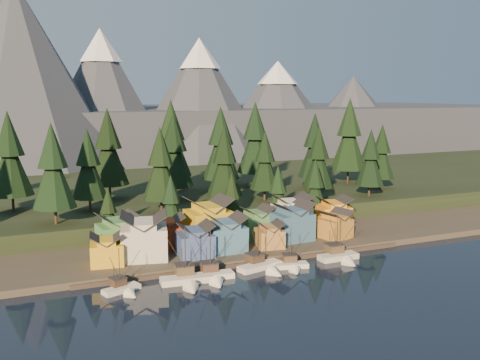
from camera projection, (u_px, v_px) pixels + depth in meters
name	position (u px, v px, depth m)	size (l,w,h in m)	color
ground	(282.00, 287.00, 108.48)	(500.00, 500.00, 0.00)	black
shore_strip	(215.00, 236.00, 144.77)	(400.00, 50.00, 1.50)	#3D372D
hillside	(166.00, 195.00, 189.91)	(420.00, 100.00, 6.00)	black
dock	(250.00, 261.00, 123.42)	(80.00, 4.00, 1.00)	#41372E
mountain_ridge	(100.00, 116.00, 297.08)	(560.00, 190.00, 90.00)	#444B58
boat_0	(123.00, 283.00, 105.02)	(8.19, 8.69, 9.89)	beige
boat_1	(187.00, 273.00, 109.54)	(11.23, 12.06, 12.78)	beige
boat_2	(213.00, 270.00, 112.05)	(10.00, 10.77, 11.85)	white
boat_3	(263.00, 261.00, 118.41)	(11.24, 11.80, 11.96)	silver
boat_4	(292.00, 260.00, 119.36)	(8.33, 8.89, 10.42)	silver
boat_5	(341.00, 250.00, 125.12)	(9.96, 10.84, 12.74)	beige
house_front_0	(107.00, 248.00, 117.34)	(7.95, 7.62, 7.08)	gold
house_front_1	(144.00, 235.00, 121.64)	(12.16, 11.85, 10.61)	beige
house_front_2	(195.00, 239.00, 123.55)	(8.50, 8.56, 7.82)	#395087
house_front_3	(226.00, 232.00, 127.53)	(8.98, 8.59, 8.84)	#396688
house_front_4	(270.00, 234.00, 130.88)	(7.02, 7.45, 6.37)	#A5773A
house_front_5	(292.00, 220.00, 137.12)	(10.07, 9.27, 9.95)	#345B7B
house_front_6	(335.00, 223.00, 139.26)	(8.77, 8.48, 7.33)	#A7742B
house_back_0	(117.00, 232.00, 126.88)	(9.55, 9.26, 9.29)	#488447
house_back_1	(169.00, 231.00, 130.21)	(8.18, 8.26, 8.20)	maroon
house_back_2	(208.00, 218.00, 135.98)	(11.12, 10.31, 11.25)	gold
house_back_3	(256.00, 221.00, 140.30)	(8.34, 7.51, 8.11)	#478448
house_back_4	(292.00, 213.00, 144.63)	(10.84, 10.52, 10.36)	silver
house_back_5	(334.00, 212.00, 147.74)	(9.59, 9.67, 9.20)	orange
tree_hill_1	(10.00, 157.00, 147.84)	(12.14, 12.14, 28.29)	#332319
tree_hill_2	(53.00, 169.00, 133.66)	(11.10, 11.10, 25.86)	#332319
tree_hill_3	(88.00, 166.00, 148.61)	(10.07, 10.07, 23.47)	#332319
tree_hill_4	(108.00, 150.00, 164.86)	(12.25, 12.25, 28.54)	#332319
tree_hill_5	(161.00, 166.00, 146.33)	(10.28, 10.28, 23.95)	#332319
tree_hill_6	(174.00, 152.00, 162.72)	(11.82, 11.82, 27.53)	#332319
tree_hill_7	(224.00, 164.00, 151.37)	(10.29, 10.29, 23.98)	#332319
tree_hill_8	(221.00, 146.00, 175.84)	(12.35, 12.35, 28.76)	#332319
tree_hill_9	(265.00, 162.00, 164.04)	(9.33, 9.33, 21.74)	#332319
tree_hill_10	(255.00, 140.00, 189.12)	(12.86, 12.86, 29.97)	#332319
tree_hill_11	(318.00, 159.00, 165.48)	(9.88, 9.88, 23.02)	#332319
tree_hill_12	(314.00, 148.00, 182.80)	(11.29, 11.29, 26.29)	#332319
tree_hill_13	(370.00, 160.00, 170.64)	(9.32, 9.32, 21.71)	#332319
tree_hill_14	(349.00, 137.00, 194.68)	(13.45, 13.45, 31.33)	#332319
tree_hill_15	(171.00, 141.00, 179.42)	(13.24, 13.24, 30.85)	#332319
tree_hill_17	(382.00, 154.00, 184.25)	(9.62, 9.62, 22.42)	#332319
tree_shore_0	(109.00, 213.00, 132.69)	(6.24, 6.24, 14.52)	#332319
tree_shore_1	(171.00, 204.00, 138.60)	(7.14, 7.14, 16.63)	#332319
tree_shore_2	(232.00, 199.00, 145.12)	(6.96, 6.96, 16.21)	#332319
tree_shore_3	(278.00, 193.00, 150.35)	(7.49, 7.49, 17.44)	#332319
tree_shore_4	(315.00, 188.00, 154.81)	(8.05, 8.05, 18.75)	#332319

